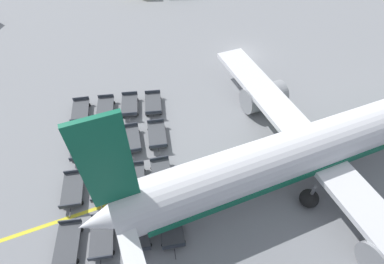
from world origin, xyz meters
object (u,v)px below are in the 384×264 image
Objects in this scene: baggage_dolly_row_mid_b_col_a at (130,105)px; baggage_dolly_row_mid_b_col_b at (131,139)px; baggage_dolly_row_mid_a_col_d at (102,237)px; baggage_dolly_row_near_col_d at (67,244)px; baggage_dolly_row_mid_a_col_c at (103,184)px; baggage_dolly_row_near_col_a at (80,111)px; baggage_dolly_row_mid_b_col_c at (135,181)px; baggage_dolly_row_near_col_b at (80,146)px; baggage_dolly_row_far_col_d at (171,227)px; airplane at (326,143)px; baggage_dolly_row_far_col_c at (162,175)px; baggage_dolly_row_far_col_a at (153,104)px; baggage_dolly_row_mid_a_col_a at (105,108)px; baggage_dolly_row_near_col_c at (73,190)px; baggage_dolly_row_mid_b_col_d at (138,230)px; baggage_dolly_row_far_col_b at (157,135)px; baggage_dolly_row_mid_a_col_b at (106,141)px.

baggage_dolly_row_mid_b_col_a is 1.01× the size of baggage_dolly_row_mid_b_col_b.
baggage_dolly_row_mid_a_col_d and baggage_dolly_row_mid_b_col_a have the same top height.
baggage_dolly_row_near_col_d and baggage_dolly_row_mid_a_col_c have the same top height.
baggage_dolly_row_mid_b_col_a is at bearing 172.01° from baggage_dolly_row_mid_b_col_b.
baggage_dolly_row_near_col_a is at bearing -172.82° from baggage_dolly_row_mid_a_col_c.
baggage_dolly_row_mid_b_col_c is (-3.58, 5.17, 0.00)m from baggage_dolly_row_near_col_d.
baggage_dolly_row_near_col_b is 1.00× the size of baggage_dolly_row_mid_a_col_d.
baggage_dolly_row_near_col_d is 1.00× the size of baggage_dolly_row_far_col_d.
baggage_dolly_row_far_col_c is (-2.55, -12.39, -2.35)m from airplane.
baggage_dolly_row_far_col_a is 1.01× the size of baggage_dolly_row_far_col_c.
baggage_dolly_row_mid_b_col_b is 1.00× the size of baggage_dolly_row_far_col_c.
baggage_dolly_row_mid_a_col_a is 12.93m from baggage_dolly_row_mid_a_col_d.
baggage_dolly_row_mid_a_col_d is at bearing -98.86° from baggage_dolly_row_far_col_d.
baggage_dolly_row_near_col_c is 1.00× the size of baggage_dolly_row_mid_a_col_a.
baggage_dolly_row_near_col_b is 9.51m from baggage_dolly_row_mid_b_col_d.
baggage_dolly_row_far_col_a is at bearing 152.63° from baggage_dolly_row_mid_a_col_d.
baggage_dolly_row_far_col_d is at bearing 20.72° from baggage_dolly_row_near_col_a.
baggage_dolly_row_mid_a_col_d is at bearing 2.67° from baggage_dolly_row_near_col_a.
baggage_dolly_row_mid_b_col_a is at bearing -130.53° from airplane.
baggage_dolly_row_mid_b_col_c is at bearing 141.92° from baggage_dolly_row_mid_a_col_d.
baggage_dolly_row_far_col_b is 1.00× the size of baggage_dolly_row_far_col_d.
airplane is at bearing 64.94° from baggage_dolly_row_mid_a_col_b.
baggage_dolly_row_far_col_b is at bearing -7.93° from baggage_dolly_row_far_col_a.
baggage_dolly_row_mid_a_col_a and baggage_dolly_row_far_col_a have the same top height.
baggage_dolly_row_mid_a_col_d is at bearing -8.48° from baggage_dolly_row_mid_a_col_b.
baggage_dolly_row_near_col_c is at bearing -94.17° from baggage_dolly_row_mid_a_col_c.
baggage_dolly_row_mid_b_col_d is at bearing -6.66° from baggage_dolly_row_mid_b_col_b.
baggage_dolly_row_far_col_a is (-7.67, 7.96, 0.00)m from baggage_dolly_row_near_col_c.
baggage_dolly_row_mid_b_col_b is 1.00× the size of baggage_dolly_row_mid_b_col_d.
baggage_dolly_row_near_col_c and baggage_dolly_row_far_col_d have the same top height.
baggage_dolly_row_mid_a_col_d is at bearing -86.59° from airplane.
baggage_dolly_row_near_col_a is 8.19m from baggage_dolly_row_far_col_b.
baggage_dolly_row_far_col_c is at bearing 37.11° from baggage_dolly_row_mid_a_col_b.
baggage_dolly_row_near_col_d is at bearing -94.22° from baggage_dolly_row_mid_a_col_d.
airplane is at bearing 67.51° from baggage_dolly_row_near_col_b.
baggage_dolly_row_mid_b_col_b is at bearing -95.12° from baggage_dolly_row_far_col_b.
baggage_dolly_row_mid_b_col_c is (-3.75, 2.93, 0.00)m from baggage_dolly_row_mid_a_col_d.
baggage_dolly_row_mid_b_col_b is 8.44m from baggage_dolly_row_mid_b_col_d.
baggage_dolly_row_far_col_a is at bearing 80.48° from baggage_dolly_row_mid_a_col_a.
baggage_dolly_row_far_col_d is (12.78, -1.60, 0.00)m from baggage_dolly_row_far_col_a.
baggage_dolly_row_far_col_b is (-7.91, 5.67, 0.00)m from baggage_dolly_row_mid_a_col_d.
baggage_dolly_row_near_col_a and baggage_dolly_row_far_col_a have the same top height.
airplane is at bearing 56.13° from baggage_dolly_row_near_col_a.
baggage_dolly_row_near_col_b is 2.19m from baggage_dolly_row_mid_a_col_b.
baggage_dolly_row_mid_a_col_c is (4.42, 1.42, 0.00)m from baggage_dolly_row_near_col_b.
baggage_dolly_row_mid_a_col_b and baggage_dolly_row_mid_b_col_a have the same top height.
baggage_dolly_row_near_col_d is 4.90m from baggage_dolly_row_mid_a_col_c.
baggage_dolly_row_mid_a_col_a is 9.83m from baggage_dolly_row_far_col_c.
baggage_dolly_row_mid_a_col_b is (-7.56, -16.18, -2.35)m from airplane.
baggage_dolly_row_mid_b_col_c is (9.08, 1.24, 0.00)m from baggage_dolly_row_mid_a_col_a.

